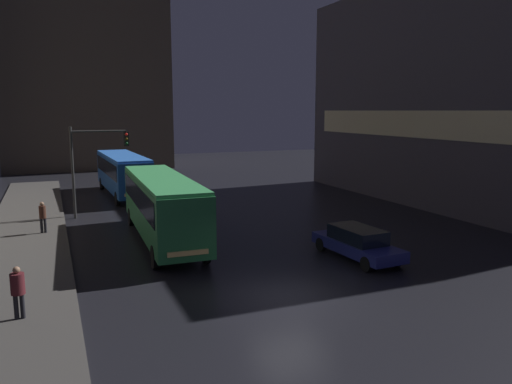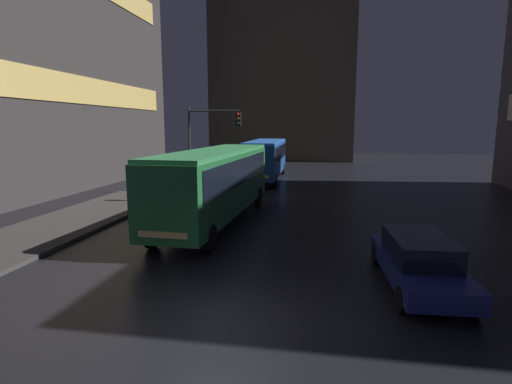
{
  "view_description": "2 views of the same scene",
  "coord_description": "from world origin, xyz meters",
  "px_view_note": "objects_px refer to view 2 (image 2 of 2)",
  "views": [
    {
      "loc": [
        -7.56,
        -15.16,
        6.56
      ],
      "look_at": [
        3.0,
        10.4,
        2.04
      ],
      "focal_mm": 35.0,
      "sensor_mm": 36.0,
      "label": 1
    },
    {
      "loc": [
        2.29,
        -7.97,
        4.37
      ],
      "look_at": [
        -0.8,
        9.89,
        1.36
      ],
      "focal_mm": 28.0,
      "sensor_mm": 36.0,
      "label": 2
    }
  ],
  "objects_px": {
    "bus_far": "(266,156)",
    "pedestrian_near": "(138,184)",
    "traffic_light_main": "(208,134)",
    "bus_near": "(216,178)",
    "car_taxi": "(418,260)"
  },
  "relations": [
    {
      "from": "bus_far",
      "to": "pedestrian_near",
      "type": "height_order",
      "value": "bus_far"
    },
    {
      "from": "traffic_light_main",
      "to": "pedestrian_near",
      "type": "bearing_deg",
      "value": -127.96
    },
    {
      "from": "bus_near",
      "to": "pedestrian_near",
      "type": "relative_size",
      "value": 6.88
    },
    {
      "from": "bus_far",
      "to": "car_taxi",
      "type": "distance_m",
      "value": 22.36
    },
    {
      "from": "car_taxi",
      "to": "traffic_light_main",
      "type": "height_order",
      "value": "traffic_light_main"
    },
    {
      "from": "traffic_light_main",
      "to": "bus_far",
      "type": "bearing_deg",
      "value": 70.1
    },
    {
      "from": "bus_near",
      "to": "bus_far",
      "type": "relative_size",
      "value": 1.03
    },
    {
      "from": "bus_near",
      "to": "traffic_light_main",
      "type": "height_order",
      "value": "traffic_light_main"
    },
    {
      "from": "bus_far",
      "to": "bus_near",
      "type": "bearing_deg",
      "value": 87.84
    },
    {
      "from": "car_taxi",
      "to": "pedestrian_near",
      "type": "xyz_separation_m",
      "value": [
        -13.03,
        9.86,
        0.39
      ]
    },
    {
      "from": "car_taxi",
      "to": "pedestrian_near",
      "type": "height_order",
      "value": "pedestrian_near"
    },
    {
      "from": "bus_far",
      "to": "car_taxi",
      "type": "xyz_separation_m",
      "value": [
        7.35,
        -21.08,
        -1.24
      ]
    },
    {
      "from": "car_taxi",
      "to": "traffic_light_main",
      "type": "distance_m",
      "value": 17.28
    },
    {
      "from": "bus_near",
      "to": "car_taxi",
      "type": "distance_m",
      "value": 9.77
    },
    {
      "from": "car_taxi",
      "to": "bus_far",
      "type": "bearing_deg",
      "value": -74.14
    }
  ]
}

